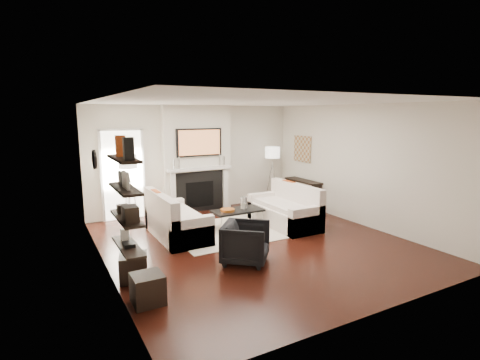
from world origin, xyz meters
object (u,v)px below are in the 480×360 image
loveseat_left_base (178,227)px  coffee_table (238,211)px  lamp_right_shade (273,152)px  loveseat_right_base (284,216)px  armchair (246,241)px  lamp_left_shade (128,161)px  ottoman_near (133,267)px

loveseat_left_base → coffee_table: bearing=-4.2°
lamp_right_shade → coffee_table: bearing=-141.5°
coffee_table → lamp_right_shade: bearing=38.5°
loveseat_left_base → coffee_table: (1.35, -0.10, 0.19)m
coffee_table → lamp_right_shade: lamp_right_shade is taller
loveseat_right_base → armchair: (-1.82, -1.45, 0.17)m
loveseat_right_base → lamp_right_shade: size_ratio=4.50×
coffee_table → lamp_left_shade: size_ratio=2.75×
lamp_right_shade → ottoman_near: lamp_right_shade is taller
coffee_table → armchair: 1.91m
loveseat_right_base → coffee_table: (-1.03, 0.29, 0.19)m
coffee_table → lamp_right_shade: size_ratio=2.75×
loveseat_left_base → lamp_right_shade: size_ratio=4.50×
ottoman_near → loveseat_right_base: bearing=18.8°
lamp_left_shade → loveseat_left_base: bearing=-63.4°
lamp_right_shade → ottoman_near: (-4.52, -3.04, -1.25)m
loveseat_right_base → ottoman_near: loveseat_right_base is taller
lamp_left_shade → ottoman_near: bearing=-101.9°
coffee_table → ottoman_near: 3.04m
coffee_table → ottoman_near: size_ratio=2.75×
armchair → lamp_right_shade: lamp_right_shade is taller
lamp_right_shade → loveseat_right_base: bearing=-115.9°
armchair → lamp_left_shade: bearing=61.3°
loveseat_left_base → ottoman_near: loveseat_left_base is taller
armchair → lamp_right_shade: size_ratio=1.88×
loveseat_left_base → loveseat_right_base: 2.40m
loveseat_left_base → lamp_right_shade: 3.75m
lamp_left_shade → lamp_right_shade: 3.90m
loveseat_left_base → armchair: 1.92m
loveseat_right_base → armchair: size_ratio=2.39×
loveseat_left_base → armchair: armchair is taller
coffee_table → ottoman_near: bearing=-149.7°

